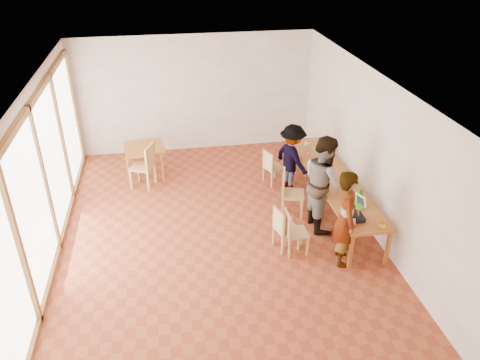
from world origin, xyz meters
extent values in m
plane|color=brown|center=(0.00, 0.00, 0.00)|extent=(8.00, 8.00, 0.00)
cube|color=silver|center=(0.00, 4.00, 1.50)|extent=(6.00, 0.10, 3.00)
cube|color=silver|center=(0.00, -4.00, 1.50)|extent=(6.00, 0.10, 3.00)
cube|color=silver|center=(3.00, 0.00, 1.50)|extent=(0.10, 8.00, 3.00)
cube|color=white|center=(-2.96, 0.00, 1.50)|extent=(0.10, 8.00, 3.00)
cube|color=white|center=(0.00, 0.00, 3.02)|extent=(6.00, 8.00, 0.04)
cube|color=#A35F24|center=(2.50, 0.49, 0.72)|extent=(0.80, 4.00, 0.05)
cube|color=#A35F24|center=(2.16, -1.45, 0.35)|extent=(0.06, 0.06, 0.70)
cube|color=#A35F24|center=(2.16, 2.43, 0.35)|extent=(0.06, 0.06, 0.70)
cube|color=#A35F24|center=(2.84, -1.45, 0.35)|extent=(0.06, 0.06, 0.70)
cube|color=#A35F24|center=(2.84, 2.43, 0.35)|extent=(0.06, 0.06, 0.70)
cube|color=#A35F24|center=(-1.35, 2.64, 0.72)|extent=(0.90, 0.90, 0.05)
cube|color=#A35F24|center=(-1.74, 2.25, 0.35)|extent=(0.05, 0.05, 0.70)
cube|color=#A35F24|center=(-1.74, 3.03, 0.35)|extent=(0.05, 0.05, 0.70)
cube|color=#A35F24|center=(-0.96, 2.25, 0.35)|extent=(0.05, 0.05, 0.70)
cube|color=#A35F24|center=(-0.96, 3.03, 0.35)|extent=(0.05, 0.05, 0.70)
cube|color=tan|center=(1.37, -0.81, 0.41)|extent=(0.41, 0.41, 0.04)
cube|color=tan|center=(1.19, -0.82, 0.63)|extent=(0.05, 0.40, 0.41)
cube|color=tan|center=(1.23, -0.67, 0.40)|extent=(0.48, 0.48, 0.04)
cube|color=tan|center=(1.06, -0.71, 0.63)|extent=(0.13, 0.39, 0.41)
cube|color=tan|center=(1.64, 0.43, 0.46)|extent=(0.56, 0.56, 0.04)
cube|color=tan|center=(1.45, 0.49, 0.72)|extent=(0.17, 0.44, 0.47)
cube|color=tan|center=(1.57, 1.78, 0.39)|extent=(0.51, 0.51, 0.04)
cube|color=tan|center=(1.41, 1.71, 0.61)|extent=(0.18, 0.37, 0.40)
cube|color=tan|center=(-1.41, 2.13, 0.49)|extent=(0.63, 0.63, 0.05)
cube|color=tan|center=(-1.21, 2.05, 0.77)|extent=(0.22, 0.46, 0.50)
imported|color=gray|center=(2.10, -1.21, 0.90)|extent=(0.55, 0.72, 1.80)
imported|color=gray|center=(2.09, -0.05, 0.96)|extent=(0.76, 0.96, 1.92)
imported|color=gray|center=(1.88, 1.41, 0.78)|extent=(0.93, 1.16, 1.56)
cube|color=green|center=(2.52, -0.67, 0.76)|extent=(0.27, 0.32, 0.03)
cube|color=white|center=(2.61, -0.64, 0.86)|extent=(0.16, 0.26, 0.22)
cube|color=green|center=(2.51, -0.31, 0.76)|extent=(0.23, 0.27, 0.02)
cube|color=white|center=(2.58, -0.34, 0.84)|extent=(0.14, 0.21, 0.19)
cube|color=green|center=(2.58, 1.79, 0.76)|extent=(0.21, 0.28, 0.03)
cube|color=white|center=(2.67, 1.78, 0.86)|extent=(0.10, 0.25, 0.22)
imported|color=yellow|center=(2.70, -1.39, 0.80)|extent=(0.13, 0.13, 0.10)
cylinder|color=#116113|center=(2.63, -0.57, 0.89)|extent=(0.07, 0.07, 0.28)
cylinder|color=silver|center=(2.26, -1.19, 0.80)|extent=(0.07, 0.07, 0.09)
cylinder|color=white|center=(2.41, 2.09, 0.78)|extent=(0.08, 0.08, 0.06)
cube|color=#E03E6E|center=(2.32, 1.62, 0.76)|extent=(0.05, 0.10, 0.01)
cube|color=black|center=(2.40, -1.08, 0.80)|extent=(0.16, 0.26, 0.09)
camera|label=1|loc=(-0.82, -7.48, 5.34)|focal=35.00mm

